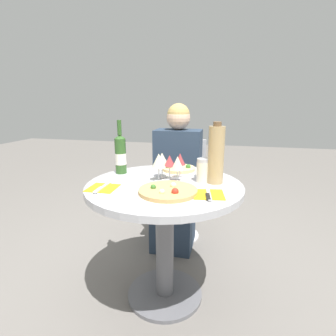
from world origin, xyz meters
The scene contains 16 objects.
ground_plane centered at (0.00, 0.00, 0.00)m, with size 12.00×12.00×0.00m, color slate.
dining_table centered at (0.00, 0.00, 0.57)m, with size 0.88×0.88×0.75m.
chair_behind_diner centered at (-0.07, 0.84, 0.42)m, with size 0.43×0.43×0.86m.
seated_diner centered at (-0.07, 0.69, 0.53)m, with size 0.39×0.46×1.18m.
pizza_large centered at (0.05, -0.15, 0.76)m, with size 0.30×0.30×0.05m.
pizza_small_far centered at (0.02, 0.31, 0.76)m, with size 0.22×0.22×0.05m.
wine_bottle centered at (-0.33, 0.15, 0.87)m, with size 0.07×0.07×0.34m.
tall_carafe centered at (0.28, 0.08, 0.91)m, with size 0.09×0.09×0.35m.
sugar_shaker centered at (0.21, 0.08, 0.81)m, with size 0.07×0.07×0.14m.
wine_glass_front_right centered at (0.07, 0.05, 0.85)m, with size 0.07×0.07×0.15m.
wine_glass_back_right centered at (0.07, 0.12, 0.86)m, with size 0.07×0.07×0.15m.
wine_glass_front_left centered at (-0.05, 0.05, 0.86)m, with size 0.08×0.08×0.16m.
wine_glass_center centered at (0.01, 0.09, 0.85)m, with size 0.07×0.07×0.15m.
wine_glass_back_left centered at (-0.05, 0.12, 0.86)m, with size 0.08×0.08×0.15m.
place_setting_left centered at (-0.30, -0.16, 0.75)m, with size 0.15×0.19×0.01m.
place_setting_right centered at (0.26, -0.13, 0.75)m, with size 0.17×0.19×0.01m.
Camera 1 is at (0.34, -1.38, 1.20)m, focal length 28.00 mm.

